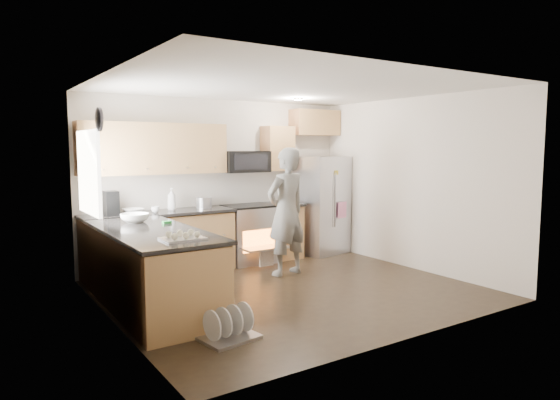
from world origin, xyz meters
TOP-DOWN VIEW (x-y plane):
  - ground at (0.00, 0.00)m, footprint 4.50×4.50m
  - room_shell at (-0.04, 0.02)m, footprint 4.54×4.04m
  - back_cabinet_run at (-0.59, 1.75)m, footprint 4.45×0.64m
  - peninsula at (-1.75, 0.25)m, footprint 0.96×2.36m
  - stove_range at (0.35, 1.69)m, footprint 0.76×0.97m
  - refrigerator at (1.77, 1.60)m, footprint 0.93×0.78m
  - person at (0.41, 0.70)m, footprint 0.73×0.53m
  - dish_rack at (-1.44, -1.05)m, footprint 0.58×0.49m

SIDE VIEW (x-z plane):
  - ground at x=0.00m, z-range 0.00..0.00m
  - dish_rack at x=-1.44m, z-range -0.08..0.25m
  - peninsula at x=-1.75m, z-range -0.05..0.98m
  - stove_range at x=0.35m, z-range -0.22..1.57m
  - refrigerator at x=1.77m, z-range 0.00..1.69m
  - person at x=0.41m, z-range 0.00..1.85m
  - back_cabinet_run at x=-0.59m, z-range -0.29..2.21m
  - room_shell at x=-0.04m, z-range 0.36..2.98m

